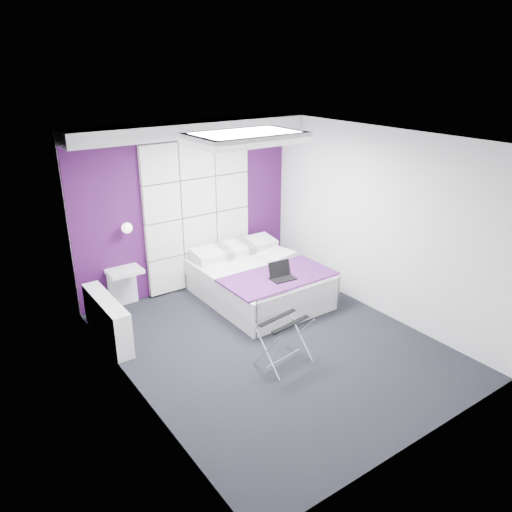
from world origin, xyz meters
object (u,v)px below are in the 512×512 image
(wall_lamp, at_px, (126,227))
(nightstand, at_px, (124,271))
(laptop, at_px, (281,274))
(radiator, at_px, (107,320))
(bed, at_px, (259,281))
(luggage_rack, at_px, (283,342))

(wall_lamp, distance_m, nightstand, 0.64)
(nightstand, bearing_deg, laptop, -38.66)
(radiator, xyz_separation_m, bed, (2.30, -0.13, -0.01))
(bed, bearing_deg, laptop, -91.17)
(nightstand, relative_size, laptop, 1.42)
(radiator, relative_size, nightstand, 2.49)
(wall_lamp, xyz_separation_m, bed, (1.66, -0.89, -0.93))
(bed, height_order, nightstand, bed)
(wall_lamp, bearing_deg, radiator, -130.10)
(wall_lamp, distance_m, luggage_rack, 2.79)
(radiator, height_order, luggage_rack, radiator)
(wall_lamp, bearing_deg, luggage_rack, -70.25)
(bed, distance_m, luggage_rack, 1.77)
(wall_lamp, relative_size, nightstand, 0.31)
(radiator, height_order, nightstand, nightstand)
(luggage_rack, relative_size, laptop, 1.73)
(wall_lamp, distance_m, bed, 2.10)
(radiator, distance_m, laptop, 2.40)
(nightstand, bearing_deg, luggage_rack, -67.81)
(nightstand, xyz_separation_m, luggage_rack, (0.99, -2.44, -0.30))
(bed, xyz_separation_m, laptop, (-0.01, -0.55, 0.31))
(radiator, bearing_deg, nightstand, 53.36)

